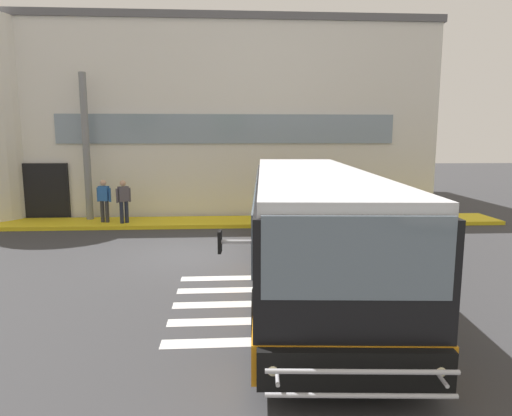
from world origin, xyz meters
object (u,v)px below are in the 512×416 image
(entry_support_column, at_px, (86,147))
(bus_main_foreground, at_px, (310,227))
(passenger_by_doorway, at_px, (124,199))
(passenger_near_column, at_px, (104,198))

(entry_support_column, height_order, bus_main_foreground, entry_support_column)
(passenger_by_doorway, bearing_deg, entry_support_column, 148.70)
(passenger_near_column, relative_size, passenger_by_doorway, 1.00)
(bus_main_foreground, bearing_deg, passenger_near_column, 132.46)
(passenger_by_doorway, bearing_deg, passenger_near_column, 163.09)
(passenger_near_column, distance_m, passenger_by_doorway, 0.82)
(entry_support_column, xyz_separation_m, passenger_by_doorway, (1.60, -0.97, -1.98))
(entry_support_column, height_order, passenger_near_column, entry_support_column)
(bus_main_foreground, relative_size, passenger_by_doorway, 6.82)
(entry_support_column, bearing_deg, passenger_near_column, -42.14)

